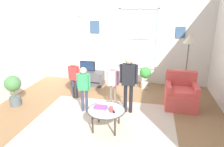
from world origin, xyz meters
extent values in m
cube|color=olive|center=(0.00, 0.00, -0.01)|extent=(6.17, 5.92, 0.02)
cube|color=silver|center=(0.00, 2.72, 1.49)|extent=(5.57, 0.12, 2.98)
cube|color=silver|center=(0.55, 2.65, 1.49)|extent=(1.18, 0.02, 1.87)
cube|color=white|center=(0.55, 2.63, 2.42)|extent=(1.24, 0.04, 0.06)
cube|color=white|center=(0.55, 2.63, 0.55)|extent=(1.24, 0.04, 0.06)
cube|color=white|center=(-0.04, 2.63, 1.49)|extent=(0.06, 0.04, 1.87)
cube|color=white|center=(1.14, 2.63, 1.49)|extent=(0.06, 0.04, 1.87)
cube|color=white|center=(0.55, 2.63, 1.49)|extent=(0.03, 0.04, 1.87)
cube|color=white|center=(0.55, 2.63, 1.49)|extent=(1.18, 0.04, 0.03)
cube|color=#38567A|center=(-0.88, 2.64, 1.83)|extent=(0.32, 0.03, 0.40)
cube|color=#38567A|center=(1.82, 2.64, 1.71)|extent=(0.28, 0.03, 0.34)
cylinder|color=silver|center=(-1.34, 2.63, 2.26)|extent=(0.24, 0.04, 0.24)
cube|color=#C6B29E|center=(0.07, -0.13, 0.00)|extent=(3.07, 2.37, 0.01)
cube|color=#4C4C51|center=(-1.00, 2.13, 0.22)|extent=(1.02, 0.46, 0.44)
cube|color=black|center=(-1.00, 1.89, 0.15)|extent=(0.92, 0.02, 0.02)
cylinder|color=#4C4C4C|center=(-1.00, 2.13, 0.47)|extent=(0.08, 0.08, 0.05)
cube|color=black|center=(-1.00, 2.13, 0.63)|extent=(0.49, 0.05, 0.32)
cube|color=navy|center=(-1.00, 2.10, 0.63)|extent=(0.45, 0.01, 0.28)
cube|color=#D14C47|center=(1.79, 1.02, 0.21)|extent=(0.76, 0.72, 0.42)
cube|color=#D14C47|center=(1.79, 1.32, 0.65)|extent=(0.76, 0.16, 0.45)
cube|color=#D14C47|center=(1.47, 1.02, 0.52)|extent=(0.12, 0.65, 0.20)
cube|color=#D14C47|center=(2.11, 1.02, 0.52)|extent=(0.12, 0.65, 0.20)
cube|color=#E1524D|center=(1.79, 0.97, 0.46)|extent=(0.61, 0.50, 0.08)
cylinder|color=#99B2B7|center=(0.20, -0.30, 0.42)|extent=(0.76, 0.76, 0.02)
torus|color=#3F3328|center=(0.20, -0.30, 0.42)|extent=(0.78, 0.78, 0.02)
cylinder|color=#33281E|center=(-0.03, -0.07, 0.20)|extent=(0.04, 0.04, 0.41)
cylinder|color=#33281E|center=(0.42, -0.07, 0.20)|extent=(0.04, 0.04, 0.41)
cylinder|color=#33281E|center=(-0.03, -0.52, 0.20)|extent=(0.04, 0.04, 0.41)
cylinder|color=#33281E|center=(0.42, -0.52, 0.20)|extent=(0.04, 0.04, 0.41)
cube|color=#7C66B2|center=(0.07, -0.25, 0.43)|extent=(0.26, 0.18, 0.02)
cube|color=purple|center=(0.07, -0.25, 0.46)|extent=(0.26, 0.15, 0.02)
cylinder|color=#BF3F3F|center=(0.31, -0.35, 0.48)|extent=(0.08, 0.08, 0.11)
cube|color=black|center=(0.13, -0.20, 0.44)|extent=(0.06, 0.14, 0.02)
cube|color=black|center=(0.35, -0.34, 0.44)|extent=(0.10, 0.14, 0.02)
cylinder|color=#333851|center=(-0.53, 0.31, 0.28)|extent=(0.07, 0.07, 0.56)
cylinder|color=#333851|center=(-0.43, 0.31, 0.28)|extent=(0.07, 0.07, 0.56)
cube|color=#338C59|center=(-0.48, 0.31, 0.76)|extent=(0.24, 0.13, 0.40)
sphere|color=beige|center=(-0.48, 0.31, 1.03)|extent=(0.15, 0.15, 0.15)
cylinder|color=#338C59|center=(-0.62, 0.29, 0.78)|extent=(0.05, 0.05, 0.36)
cylinder|color=#338C59|center=(-0.34, 0.29, 0.78)|extent=(0.05, 0.05, 0.36)
cylinder|color=#726656|center=(0.06, 0.76, 0.28)|extent=(0.07, 0.07, 0.55)
cylinder|color=#726656|center=(0.17, 0.76, 0.28)|extent=(0.07, 0.07, 0.55)
cube|color=#DB9EBC|center=(0.11, 0.76, 0.75)|extent=(0.24, 0.12, 0.39)
sphere|color=beige|center=(0.11, 0.76, 1.02)|extent=(0.15, 0.15, 0.15)
cylinder|color=#DB9EBC|center=(-0.02, 0.74, 0.77)|extent=(0.05, 0.05, 0.35)
cylinder|color=#DB9EBC|center=(0.25, 0.74, 0.77)|extent=(0.05, 0.05, 0.35)
cylinder|color=#333851|center=(-1.06, 1.02, 0.27)|extent=(0.06, 0.06, 0.54)
cylinder|color=#333851|center=(-0.96, 1.02, 0.27)|extent=(0.06, 0.06, 0.54)
cube|color=red|center=(-1.01, 1.02, 0.73)|extent=(0.23, 0.12, 0.38)
sphere|color=#D8AD8C|center=(-1.01, 1.02, 0.99)|extent=(0.15, 0.15, 0.15)
cylinder|color=red|center=(-1.15, 1.00, 0.75)|extent=(0.05, 0.05, 0.34)
cylinder|color=red|center=(-0.87, 1.00, 0.75)|extent=(0.05, 0.05, 0.34)
cylinder|color=black|center=(0.47, 0.49, 0.35)|extent=(0.08, 0.08, 0.70)
cylinder|color=black|center=(0.60, 0.49, 0.35)|extent=(0.08, 0.08, 0.70)
cube|color=black|center=(0.54, 0.49, 0.95)|extent=(0.30, 0.16, 0.49)
sphere|color=#D8AD8C|center=(0.54, 0.49, 1.29)|extent=(0.19, 0.19, 0.19)
cylinder|color=black|center=(0.36, 0.47, 0.97)|extent=(0.06, 0.06, 0.45)
cylinder|color=black|center=(0.72, 0.47, 0.97)|extent=(0.06, 0.06, 0.45)
cylinder|color=silver|center=(0.85, 2.12, 0.10)|extent=(0.22, 0.22, 0.20)
cylinder|color=#4C7238|center=(0.85, 2.12, 0.27)|extent=(0.02, 0.02, 0.14)
sphere|color=#378F39|center=(0.85, 2.12, 0.52)|extent=(0.35, 0.35, 0.35)
cylinder|color=#4C565B|center=(-2.34, 0.26, 0.12)|extent=(0.27, 0.27, 0.24)
cylinder|color=#4C7238|center=(-2.34, 0.26, 0.32)|extent=(0.02, 0.02, 0.16)
sphere|color=#417340|center=(-2.34, 0.26, 0.60)|extent=(0.40, 0.40, 0.40)
cylinder|color=black|center=(1.97, 1.83, 0.01)|extent=(0.26, 0.26, 0.03)
cylinder|color=brown|center=(1.97, 1.83, 0.76)|extent=(0.03, 0.03, 1.51)
cone|color=beige|center=(1.97, 1.83, 1.61)|extent=(0.32, 0.32, 0.22)
camera|label=1|loc=(1.07, -3.85, 2.33)|focal=32.31mm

